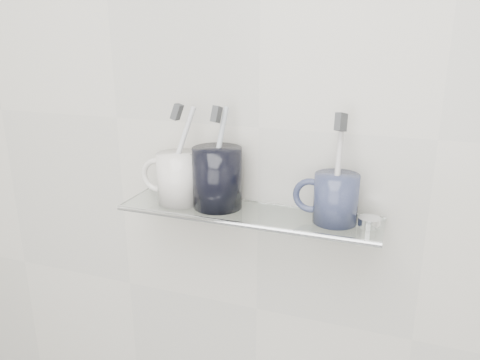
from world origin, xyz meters
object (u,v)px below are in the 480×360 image
at_px(mug_left, 180,178).
at_px(mug_right, 336,199).
at_px(shelf_glass, 248,213).
at_px(mug_center, 217,178).

relative_size(mug_left, mug_right, 1.12).
distance_m(mug_left, mug_right, 0.31).
height_order(shelf_glass, mug_right, mug_right).
height_order(mug_left, mug_right, mug_left).
bearing_deg(mug_right, mug_center, -174.57).
height_order(shelf_glass, mug_center, mug_center).
bearing_deg(mug_left, shelf_glass, -1.94).
bearing_deg(shelf_glass, mug_left, 178.02).
bearing_deg(mug_left, mug_right, 0.04).
height_order(shelf_glass, mug_left, mug_left).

